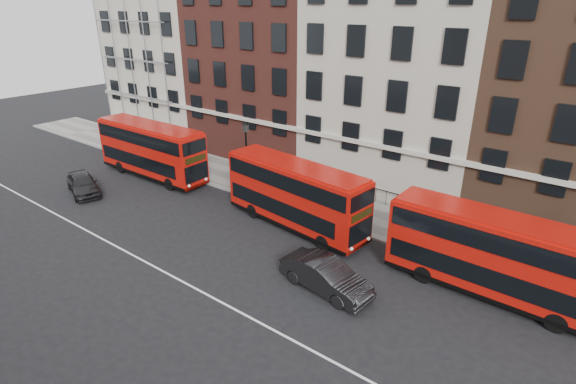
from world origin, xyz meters
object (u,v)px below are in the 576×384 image
Objects in this scene: bus_c at (493,253)px; car_front at (326,276)px; bus_a at (151,149)px; bus_b at (295,193)px; car_rear at (83,183)px.

car_front is (-6.37, -4.58, -1.43)m from bus_c.
car_front is at bearing -13.56° from bus_a.
bus_b is 11.69m from bus_c.
bus_b is 2.25× the size of car_rear.
car_rear is 20.98m from car_front.
bus_a is 2.15× the size of car_front.
bus_b is 16.60m from car_rear.
car_rear is (-1.28, -5.35, -1.57)m from bus_a.
bus_a is at bearing -179.24° from bus_c.
bus_c is at bearing -47.54° from car_front.
car_front is at bearing -143.54° from bus_c.
bus_c reaches higher than car_front.
bus_c is (26.06, 0.00, -0.11)m from bus_a.
bus_c is at bearing -59.51° from car_rear.
bus_a is 14.36m from bus_b.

